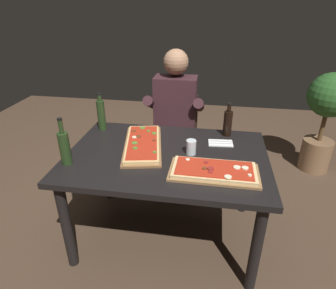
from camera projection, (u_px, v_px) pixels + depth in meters
ground_plane at (167, 233)px, 2.38m from camera, size 6.40×6.40×0.00m
dining_table at (167, 166)px, 2.09m from camera, size 1.40×0.96×0.74m
pizza_rectangular_front at (214, 171)px, 1.81m from camera, size 0.56×0.28×0.05m
pizza_rectangular_left at (143, 144)px, 2.14m from camera, size 0.39×0.67×0.05m
wine_bottle_dark at (65, 147)px, 1.87m from camera, size 0.07×0.07×0.32m
oil_bottle_amber at (228, 122)px, 2.27m from camera, size 0.07×0.07×0.27m
vinegar_bottle_green at (101, 114)px, 2.36m from camera, size 0.06×0.06×0.31m
tumbler_near_camera at (191, 148)px, 2.03m from camera, size 0.07×0.07×0.10m
napkin_cutlery_set at (221, 143)px, 2.18m from camera, size 0.19×0.12×0.01m
diner_chair at (176, 135)px, 2.92m from camera, size 0.44×0.44×0.87m
seated_diner at (175, 115)px, 2.69m from camera, size 0.53×0.41×1.33m
potted_plant_corner at (326, 113)px, 2.98m from camera, size 0.45×0.45×1.07m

